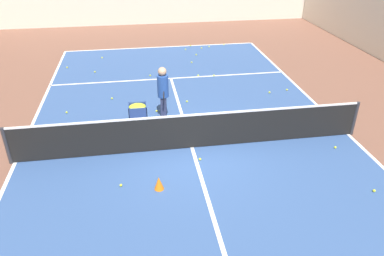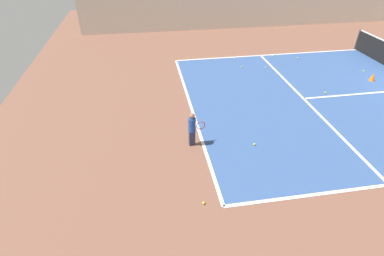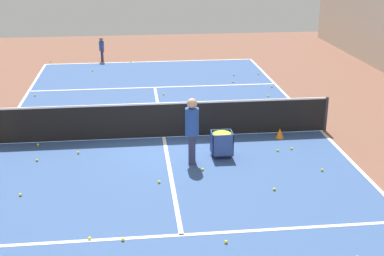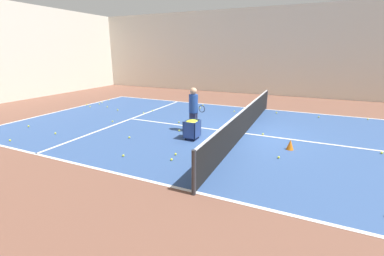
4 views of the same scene
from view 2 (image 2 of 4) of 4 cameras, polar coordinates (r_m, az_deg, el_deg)
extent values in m
cube|color=white|center=(11.30, -0.11, 3.84)|extent=(9.69, 0.10, 0.00)
cube|color=white|center=(19.42, 28.74, 12.96)|extent=(0.10, 20.09, 0.00)
cube|color=white|center=(12.74, 20.48, 5.27)|extent=(9.69, 0.10, 0.00)
cylinder|color=#2D2D33|center=(19.34, 29.01, 14.53)|extent=(0.10, 0.10, 1.08)
cube|color=#2D3351|center=(9.25, 0.00, -1.91)|extent=(0.13, 0.20, 0.52)
cylinder|color=#234799|center=(8.97, 0.00, 0.61)|extent=(0.26, 0.26, 0.46)
sphere|color=#846047|center=(8.80, 0.00, 2.32)|extent=(0.17, 0.17, 0.17)
torus|color=#B22D2D|center=(9.15, 1.67, 0.47)|extent=(0.06, 0.28, 0.28)
cone|color=orange|center=(15.58, 31.18, 8.34)|extent=(0.24, 0.24, 0.34)
cone|color=orange|center=(18.60, 32.36, 11.54)|extent=(0.25, 0.25, 0.30)
sphere|color=yellow|center=(15.63, 30.85, 7.94)|extent=(0.07, 0.07, 0.07)
sphere|color=yellow|center=(16.82, 19.52, 12.50)|extent=(0.07, 0.07, 0.07)
sphere|color=yellow|center=(7.60, 2.22, -14.07)|extent=(0.07, 0.07, 0.07)
sphere|color=yellow|center=(15.92, 8.06, 12.93)|extent=(0.07, 0.07, 0.07)
sphere|color=yellow|center=(13.49, 24.07, 6.17)|extent=(0.07, 0.07, 0.07)
sphere|color=yellow|center=(16.43, 29.88, 9.38)|extent=(0.07, 0.07, 0.07)
sphere|color=yellow|center=(16.68, 15.05, 13.10)|extent=(0.07, 0.07, 0.07)
sphere|color=yellow|center=(9.56, 11.79, -3.06)|extent=(0.07, 0.07, 0.07)
sphere|color=yellow|center=(15.16, 13.90, 11.17)|extent=(0.07, 0.07, 0.07)
sphere|color=yellow|center=(14.97, 9.46, 11.42)|extent=(0.07, 0.07, 0.07)
sphere|color=yellow|center=(10.52, 0.61, 1.55)|extent=(0.07, 0.07, 0.07)
camera|label=1|loc=(11.38, 4.38, 34.01)|focal=35.00mm
camera|label=3|loc=(27.87, 66.45, 15.13)|focal=50.00mm
camera|label=4|loc=(21.64, 18.68, 25.70)|focal=24.00mm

